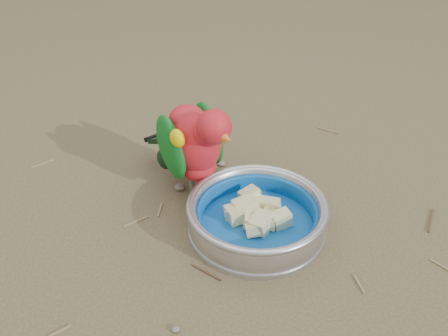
{
  "coord_description": "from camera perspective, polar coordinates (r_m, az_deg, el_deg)",
  "views": [
    {
      "loc": [
        -0.11,
        -0.57,
        0.58
      ],
      "look_at": [
        -0.04,
        0.17,
        0.08
      ],
      "focal_mm": 40.0,
      "sensor_mm": 36.0,
      "label": 1
    }
  ],
  "objects": [
    {
      "name": "bowl_wall",
      "position": [
        0.86,
        3.8,
        -5.23
      ],
      "size": [
        0.24,
        0.24,
        0.04
      ],
      "primitive_type": null,
      "color": "#B2B2BA",
      "rests_on": "food_bowl"
    },
    {
      "name": "ground",
      "position": [
        0.82,
        3.66,
        -11.09
      ],
      "size": [
        60.0,
        60.0,
        0.0
      ],
      "primitive_type": "plane",
      "color": "brown"
    },
    {
      "name": "lory_parrot",
      "position": [
        0.92,
        -3.3,
        2.14
      ],
      "size": [
        0.22,
        0.26,
        0.19
      ],
      "primitive_type": null,
      "rotation": [
        0.0,
        0.0,
        -2.58
      ],
      "color": "red",
      "rests_on": "ground"
    },
    {
      "name": "food_bowl",
      "position": [
        0.88,
        3.72,
        -6.75
      ],
      "size": [
        0.24,
        0.24,
        0.02
      ],
      "primitive_type": "cylinder",
      "color": "#B2B2BA",
      "rests_on": "ground"
    },
    {
      "name": "fruit_wedges",
      "position": [
        0.86,
        3.78,
        -5.59
      ],
      "size": [
        0.14,
        0.14,
        0.03
      ],
      "primitive_type": null,
      "color": "beige",
      "rests_on": "food_bowl"
    },
    {
      "name": "ground_debris",
      "position": [
        0.86,
        3.62,
        -8.11
      ],
      "size": [
        0.9,
        0.8,
        0.01
      ],
      "primitive_type": null,
      "color": "olive",
      "rests_on": "ground"
    }
  ]
}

